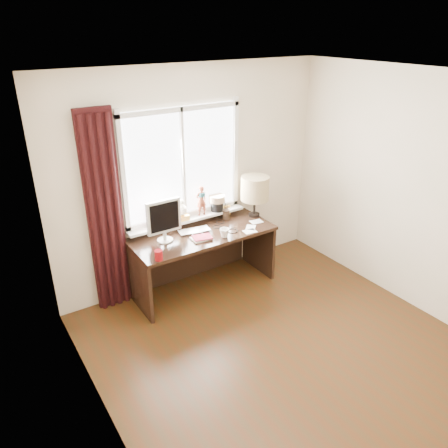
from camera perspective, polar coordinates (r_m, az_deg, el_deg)
floor at (r=4.48m, az=9.73°, el=-17.35°), size 3.50×4.00×0.00m
ceiling at (r=3.36m, az=13.04°, el=17.66°), size 3.50×4.00×0.00m
wall_back at (r=5.23m, az=-4.04°, el=6.02°), size 3.50×0.00×2.60m
wall_left at (r=2.96m, az=-14.86°, el=-10.94°), size 0.00×4.00×2.60m
wall_right at (r=5.04m, az=25.79°, el=2.77°), size 0.00×4.00×2.60m
laptop at (r=5.12m, az=-3.87°, el=-0.91°), size 0.41×0.30×0.03m
mug at (r=4.98m, az=0.06°, el=-1.12°), size 0.14×0.14×0.11m
red_cup at (r=4.56m, az=-8.52°, el=-4.05°), size 0.08×0.08×0.11m
window at (r=5.13m, az=-5.04°, el=5.72°), size 1.52×0.20×1.40m
curtain at (r=4.81m, az=-15.26°, el=1.05°), size 0.38×0.09×2.25m
desk at (r=5.28m, az=-3.28°, el=-3.15°), size 1.70×0.70×0.75m
monitor at (r=4.84m, az=-7.87°, el=0.75°), size 0.40×0.18×0.49m
notebook_stack at (r=4.95m, az=-2.95°, el=-1.82°), size 0.24×0.19×0.03m
brush_holder at (r=5.43m, az=0.27°, el=1.27°), size 0.09×0.09×0.25m
icon_frame at (r=5.54m, az=0.36°, el=1.81°), size 0.10×0.03×0.13m
table_lamp at (r=5.42m, az=4.06°, el=4.61°), size 0.35×0.35×0.52m
loose_papers at (r=5.25m, az=3.72°, el=-0.35°), size 0.39×0.30×0.00m
desk_cables at (r=5.23m, az=0.08°, el=-0.40°), size 0.25×0.45×0.01m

